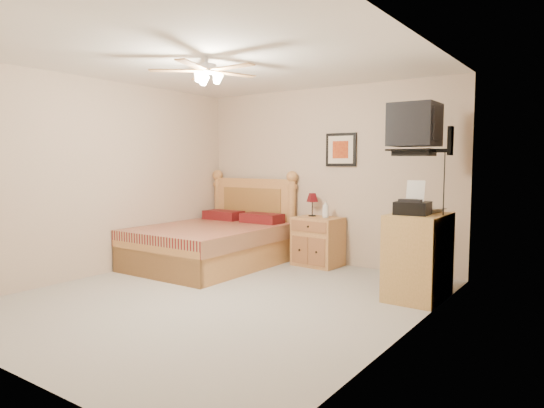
{
  "coord_description": "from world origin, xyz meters",
  "views": [
    {
      "loc": [
        3.36,
        -3.86,
        1.45
      ],
      "look_at": [
        0.03,
        0.9,
        0.95
      ],
      "focal_mm": 32.0,
      "sensor_mm": 36.0,
      "label": 1
    }
  ],
  "objects": [
    {
      "name": "magazine_lower",
      "position": [
        1.68,
        1.41,
        0.92
      ],
      "size": [
        0.23,
        0.28,
        0.02
      ],
      "primitive_type": "imported",
      "rotation": [
        0.0,
        0.0,
        -0.15
      ],
      "color": "#A9A289",
      "rests_on": "dresser"
    },
    {
      "name": "nightstand",
      "position": [
        0.04,
        2.0,
        0.34
      ],
      "size": [
        0.66,
        0.51,
        0.68
      ],
      "primitive_type": "cube",
      "rotation": [
        0.0,
        0.0,
        -0.06
      ],
      "color": "#9F6432",
      "rests_on": "ground"
    },
    {
      "name": "dresser",
      "position": [
        1.73,
        1.17,
        0.45
      ],
      "size": [
        0.54,
        0.77,
        0.91
      ],
      "primitive_type": "cube",
      "rotation": [
        0.0,
        0.0,
        -0.01
      ],
      "color": "olive",
      "rests_on": "ground"
    },
    {
      "name": "fax_machine",
      "position": [
        1.69,
        1.07,
        1.08
      ],
      "size": [
        0.36,
        0.38,
        0.35
      ],
      "primitive_type": null,
      "rotation": [
        0.0,
        0.0,
        0.08
      ],
      "color": "black",
      "rests_on": "dresser"
    },
    {
      "name": "bed",
      "position": [
        -1.2,
        1.12,
        0.66
      ],
      "size": [
        1.57,
        2.05,
        1.32
      ],
      "primitive_type": null,
      "rotation": [
        0.0,
        0.0,
        0.01
      ],
      "color": "#B77947",
      "rests_on": "ground"
    },
    {
      "name": "wall_front",
      "position": [
        0.0,
        -2.25,
        1.25
      ],
      "size": [
        4.0,
        0.04,
        2.5
      ],
      "primitive_type": "cube",
      "color": "tan",
      "rests_on": "ground"
    },
    {
      "name": "ceiling_fan",
      "position": [
        0.0,
        -0.2,
        2.36
      ],
      "size": [
        1.14,
        1.14,
        0.28
      ],
      "primitive_type": null,
      "color": "silver",
      "rests_on": "ceiling"
    },
    {
      "name": "wall_right",
      "position": [
        2.0,
        0.0,
        1.25
      ],
      "size": [
        0.04,
        4.5,
        2.5
      ],
      "primitive_type": "cube",
      "color": "tan",
      "rests_on": "ground"
    },
    {
      "name": "floor",
      "position": [
        0.0,
        0.0,
        0.0
      ],
      "size": [
        4.5,
        4.5,
        0.0
      ],
      "primitive_type": "plane",
      "color": "gray",
      "rests_on": "ground"
    },
    {
      "name": "wall_back",
      "position": [
        0.0,
        2.25,
        1.25
      ],
      "size": [
        4.0,
        0.04,
        2.5
      ],
      "primitive_type": "cube",
      "color": "tan",
      "rests_on": "ground"
    },
    {
      "name": "lotion_bottle",
      "position": [
        0.16,
        2.01,
        0.8
      ],
      "size": [
        0.1,
        0.1,
        0.24
      ],
      "primitive_type": "imported",
      "rotation": [
        0.0,
        0.0,
        0.04
      ],
      "color": "white",
      "rests_on": "nightstand"
    },
    {
      "name": "table_lamp",
      "position": [
        -0.1,
        2.08,
        0.85
      ],
      "size": [
        0.2,
        0.2,
        0.33
      ],
      "primitive_type": null,
      "rotation": [
        0.0,
        0.0,
        0.16
      ],
      "color": "#5E0E14",
      "rests_on": "nightstand"
    },
    {
      "name": "wall_tv",
      "position": [
        1.75,
        1.34,
        1.81
      ],
      "size": [
        0.56,
        0.46,
        0.58
      ],
      "primitive_type": null,
      "color": "black",
      "rests_on": "wall_right"
    },
    {
      "name": "magazine_upper",
      "position": [
        1.71,
        1.44,
        0.94
      ],
      "size": [
        0.24,
        0.29,
        0.02
      ],
      "primitive_type": "imported",
      "rotation": [
        0.0,
        0.0,
        -0.24
      ],
      "color": "gray",
      "rests_on": "magazine_lower"
    },
    {
      "name": "wall_left",
      "position": [
        -2.0,
        0.0,
        1.25
      ],
      "size": [
        0.04,
        4.5,
        2.5
      ],
      "primitive_type": "cube",
      "color": "tan",
      "rests_on": "ground"
    },
    {
      "name": "ceiling",
      "position": [
        0.0,
        0.0,
        2.5
      ],
      "size": [
        4.0,
        4.5,
        0.04
      ],
      "primitive_type": "cube",
      "color": "white",
      "rests_on": "ground"
    },
    {
      "name": "framed_picture",
      "position": [
        0.27,
        2.23,
        1.62
      ],
      "size": [
        0.46,
        0.04,
        0.46
      ],
      "primitive_type": "cube",
      "color": "black",
      "rests_on": "wall_back"
    }
  ]
}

